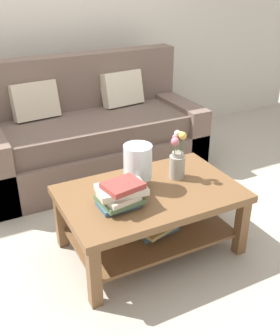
# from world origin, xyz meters

# --- Properties ---
(ground_plane) EXTENTS (10.00, 10.00, 0.00)m
(ground_plane) POSITION_xyz_m (0.00, 0.00, 0.00)
(ground_plane) COLOR #ADA393
(back_wall) EXTENTS (6.40, 0.12, 2.70)m
(back_wall) POSITION_xyz_m (0.00, 1.65, 1.35)
(back_wall) COLOR beige
(back_wall) RESTS_ON ground
(couch) EXTENTS (1.99, 0.90, 1.06)m
(couch) POSITION_xyz_m (0.09, 0.88, 0.36)
(couch) COLOR brown
(couch) RESTS_ON ground
(coffee_table) EXTENTS (1.17, 0.74, 0.46)m
(coffee_table) POSITION_xyz_m (0.02, -0.44, 0.33)
(coffee_table) COLOR brown
(coffee_table) RESTS_ON ground
(book_stack_main) EXTENTS (0.31, 0.25, 0.16)m
(book_stack_main) POSITION_xyz_m (-0.24, -0.52, 0.55)
(book_stack_main) COLOR #3D6075
(book_stack_main) RESTS_ON coffee_table
(glass_hurricane_vase) EXTENTS (0.19, 0.19, 0.30)m
(glass_hurricane_vase) POSITION_xyz_m (-0.03, -0.35, 0.64)
(glass_hurricane_vase) COLOR silver
(glass_hurricane_vase) RESTS_ON coffee_table
(flower_pitcher) EXTENTS (0.12, 0.12, 0.35)m
(flower_pitcher) POSITION_xyz_m (0.26, -0.36, 0.60)
(flower_pitcher) COLOR #9E998E
(flower_pitcher) RESTS_ON coffee_table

